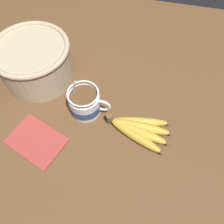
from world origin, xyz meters
TOP-DOWN VIEW (x-y plane):
  - table at (0.00, 0.00)cm, footprint 130.27×130.27cm
  - coffee_mug at (-6.74, -1.40)cm, footprint 13.68×10.10cm
  - banana_bunch at (11.63, -5.31)cm, footprint 21.23×13.03cm
  - woven_basket at (-27.49, 9.34)cm, footprint 25.95×25.95cm
  - napkin at (-18.66, -15.70)cm, footprint 19.87×16.81cm

SIDE VIEW (x-z plane):
  - table at x=0.00cm, z-range 0.00..3.26cm
  - napkin at x=-18.66cm, z-range 3.26..3.86cm
  - banana_bunch at x=11.63cm, z-range 2.82..6.82cm
  - coffee_mug at x=-6.74cm, z-range 0.05..14.90cm
  - woven_basket at x=-27.49cm, z-range 3.66..17.87cm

